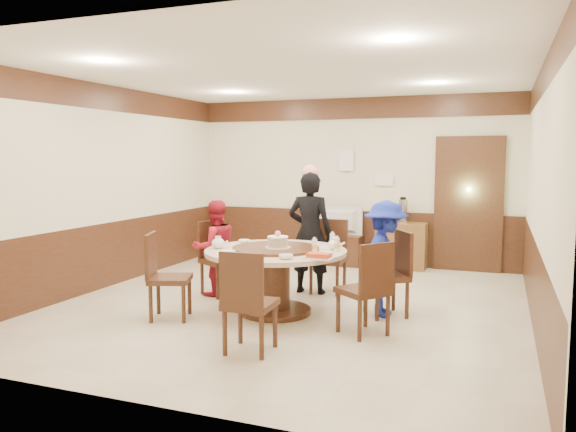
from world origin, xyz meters
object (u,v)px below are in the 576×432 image
at_px(birthday_cake, 278,242).
at_px(side_cabinet, 401,246).
at_px(person_standing, 310,233).
at_px(banquet_table, 276,268).
at_px(person_blue, 386,259).
at_px(thermos, 403,211).
at_px(tv_stand, 337,250).
at_px(television, 337,221).
at_px(shrimp_platter, 319,257).
at_px(person_red, 215,248).

height_order(birthday_cake, side_cabinet, birthday_cake).
xyz_separation_m(birthday_cake, side_cabinet, (0.87, 3.24, -0.47)).
bearing_deg(side_cabinet, person_standing, -112.35).
height_order(banquet_table, side_cabinet, banquet_table).
height_order(person_blue, thermos, person_blue).
relative_size(tv_stand, thermos, 2.24).
height_order(side_cabinet, thermos, thermos).
distance_m(tv_stand, thermos, 1.29).
bearing_deg(thermos, person_blue, -84.52).
bearing_deg(television, thermos, 177.95).
height_order(tv_stand, side_cabinet, side_cabinet).
bearing_deg(shrimp_platter, television, 102.78).
height_order(banquet_table, thermos, thermos).
bearing_deg(person_red, banquet_table, 107.15).
bearing_deg(birthday_cake, person_standing, 89.72).
height_order(person_red, person_blue, person_blue).
height_order(birthday_cake, shrimp_platter, birthday_cake).
bearing_deg(person_standing, banquet_table, 84.54).
bearing_deg(thermos, banquet_table, -106.31).
bearing_deg(person_red, shrimp_platter, 105.05).
relative_size(banquet_table, birthday_cake, 5.57).
xyz_separation_m(person_standing, person_blue, (1.15, -0.74, -0.15)).
xyz_separation_m(person_red, birthday_cake, (1.12, -0.58, 0.22)).
relative_size(person_red, birthday_cake, 4.27).
bearing_deg(tv_stand, thermos, 1.58).
distance_m(side_cabinet, thermos, 0.57).
bearing_deg(person_standing, television, -86.97).
distance_m(person_blue, birthday_cake, 1.24).
bearing_deg(person_red, birthday_cake, 106.07).
height_order(person_blue, shrimp_platter, person_blue).
bearing_deg(tv_stand, shrimp_platter, -77.22).
bearing_deg(shrimp_platter, side_cabinet, 85.77).
height_order(banquet_table, television, television).
relative_size(person_standing, side_cabinet, 2.03).
xyz_separation_m(birthday_cake, thermos, (0.89, 3.24, 0.09)).
distance_m(banquet_table, person_standing, 1.12).
relative_size(shrimp_platter, tv_stand, 0.35).
xyz_separation_m(tv_stand, side_cabinet, (1.07, 0.03, 0.12)).
bearing_deg(person_red, person_blue, 128.91).
relative_size(person_blue, thermos, 3.49).
bearing_deg(person_standing, person_blue, 144.58).
bearing_deg(banquet_table, tv_stand, 92.86).
height_order(banquet_table, tv_stand, banquet_table).
height_order(birthday_cake, thermos, thermos).
distance_m(person_blue, thermos, 2.87).
height_order(television, thermos, thermos).
xyz_separation_m(shrimp_platter, thermos, (0.28, 3.59, 0.16)).
relative_size(person_red, thermos, 3.30).
bearing_deg(tv_stand, person_red, -109.26).
distance_m(birthday_cake, tv_stand, 3.27).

